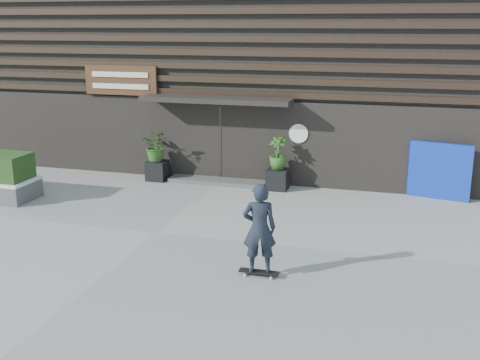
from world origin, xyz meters
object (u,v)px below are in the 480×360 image
(planter_pot_right, at_px, (278,179))
(blue_tarp, at_px, (440,171))
(skateboarder, at_px, (259,229))
(planter_pot_left, at_px, (158,171))

(planter_pot_right, distance_m, blue_tarp, 4.52)
(blue_tarp, bearing_deg, skateboarder, -106.89)
(blue_tarp, xyz_separation_m, skateboarder, (-3.49, -6.38, 0.18))
(planter_pot_left, relative_size, skateboarder, 0.33)
(skateboarder, bearing_deg, planter_pot_right, 99.22)
(planter_pot_left, height_order, planter_pot_right, same)
(planter_pot_left, distance_m, blue_tarp, 8.30)
(planter_pot_right, bearing_deg, skateboarder, -80.78)
(blue_tarp, bearing_deg, planter_pot_left, -166.11)
(planter_pot_left, bearing_deg, planter_pot_right, 0.00)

